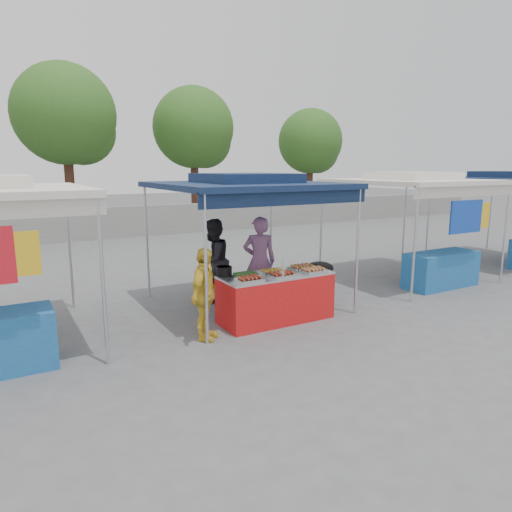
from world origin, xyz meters
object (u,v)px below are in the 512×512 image
vendor_table (276,297)px  helper_man (213,261)px  wok_burner (320,280)px  customer_person (204,295)px  vendor_woman (259,261)px  cooking_pot (224,271)px

vendor_table → helper_man: 1.74m
wok_burner → customer_person: customer_person is taller
wok_burner → customer_person: bearing=-172.0°
vendor_woman → customer_person: 2.08m
vendor_woman → helper_man: vendor_woman is taller
vendor_table → wok_burner: wok_burner is taller
cooking_pot → vendor_woman: vendor_woman is taller
helper_man → customer_person: bearing=32.2°
customer_person → wok_burner: bearing=-34.5°
helper_man → customer_person: size_ratio=1.14×
customer_person → cooking_pot: bearing=-3.7°
vendor_table → helper_man: helper_man is taller
wok_burner → helper_man: size_ratio=0.53×
vendor_woman → helper_man: bearing=-18.9°
helper_man → vendor_woman: bearing=107.4°
cooking_pot → wok_burner: 2.10m
vendor_table → cooking_pot: size_ratio=7.30×
vendor_woman → vendor_table: bearing=100.8°
wok_burner → vendor_woman: (-0.99, 0.65, 0.35)m
cooking_pot → vendor_woman: bearing=30.5°
vendor_table → vendor_woman: bearing=76.4°
vendor_woman → helper_man: 0.95m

